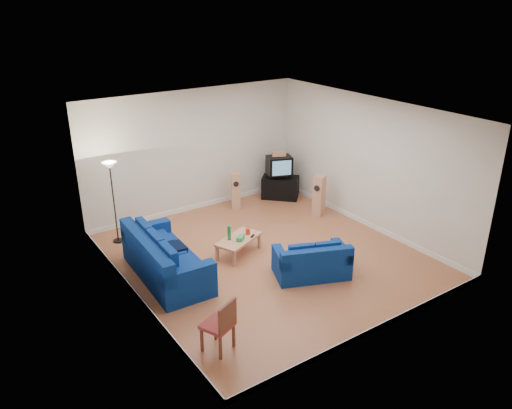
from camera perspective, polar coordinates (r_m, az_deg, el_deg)
room at (r=10.42m, az=1.23°, el=1.54°), size 6.01×6.51×3.21m
sofa_three_seat at (r=10.31m, az=-10.53°, el=-6.45°), size 1.16×2.49×0.95m
sofa_loveseat at (r=10.28m, az=6.43°, el=-6.73°), size 1.68×1.32×0.74m
coffee_table at (r=11.00m, az=-1.99°, el=-4.11°), size 1.22×0.94×0.40m
bottle at (r=10.85m, az=-3.08°, el=-3.24°), size 0.10×0.10×0.33m
tissue_box at (r=10.88m, az=-1.78°, el=-3.85°), size 0.25×0.24×0.09m
red_canister at (r=11.12m, az=-0.94°, el=-3.09°), size 0.12×0.12×0.14m
remote at (r=11.04m, az=-0.39°, el=-3.62°), size 0.15×0.12×0.02m
tv_stand at (r=14.11m, az=2.79°, el=1.97°), size 1.11×1.11×0.61m
av_receiver at (r=14.05m, az=2.91°, el=3.42°), size 0.57×0.58×0.10m
television at (r=13.85m, az=2.67°, el=4.49°), size 0.79×0.68×0.51m
centre_speaker at (r=13.80m, az=2.64°, el=5.83°), size 0.40×0.30×0.13m
speaker_left at (r=13.36m, az=-2.34°, el=1.63°), size 0.34×0.37×0.99m
speaker_right at (r=13.02m, az=7.21°, el=1.04°), size 0.39×0.36×1.06m
floor_lamp at (r=11.54m, az=-16.26°, el=3.07°), size 0.33×0.33×1.94m
dining_chair at (r=8.14m, az=-4.03°, el=-13.41°), size 0.59×0.59×0.94m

